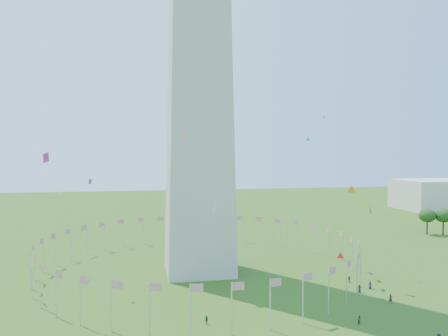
# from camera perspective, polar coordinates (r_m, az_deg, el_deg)

# --- Properties ---
(flag_ring) EXTENTS (80.24, 80.24, 9.00)m
(flag_ring) POSITION_cam_1_polar(r_m,az_deg,el_deg) (115.20, -3.27, -11.22)
(flag_ring) COLOR silver
(flag_ring) RESTS_ON ground
(gov_building_east_a) EXTENTS (50.00, 30.00, 16.00)m
(gov_building_east_a) POSITION_cam_1_polar(r_m,az_deg,el_deg) (269.13, 26.83, -3.08)
(gov_building_east_a) COLOR beige
(gov_building_east_a) RESTS_ON ground
(kites_aloft) EXTENTS (107.38, 74.70, 37.16)m
(kites_aloft) POSITION_cam_1_polar(r_m,az_deg,el_deg) (88.93, 4.53, -4.26)
(kites_aloft) COLOR orange
(kites_aloft) RESTS_ON ground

